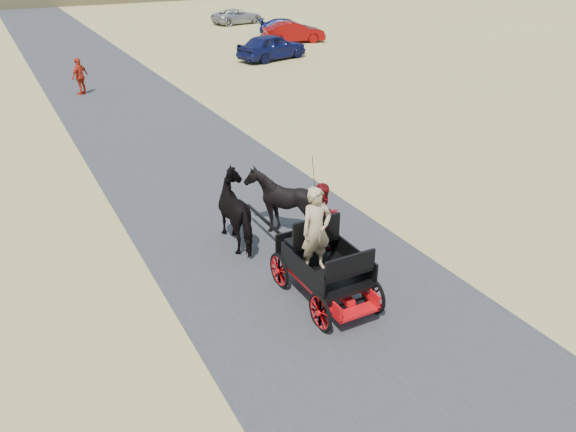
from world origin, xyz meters
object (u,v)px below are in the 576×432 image
carriage (324,282)px  car_b (294,32)px  pedestrian (80,76)px  car_c (287,27)px  horse_right (281,202)px  car_a (272,47)px  horse_left (241,211)px  car_d (237,16)px

carriage → car_b: bearing=62.4°
pedestrian → car_c: (16.97, 11.02, -0.26)m
horse_right → car_b: (14.01, 24.81, -0.14)m
horse_right → car_a: horse_right is taller
horse_right → pedestrian: bearing=-83.5°
car_c → carriage: bearing=-172.7°
horse_left → car_b: (15.11, 24.81, -0.14)m
horse_right → car_b: size_ratio=0.40×
horse_left → car_d: horse_left is taller
horse_right → car_d: size_ratio=0.38×
car_a → car_d: (4.39, 15.26, -0.15)m
car_d → horse_right: bearing=147.9°
carriage → car_a: size_ratio=0.53×
pedestrian → car_a: bearing=155.2°
carriage → car_d: (14.81, 38.32, 0.26)m
car_d → carriage: bearing=148.7°
pedestrian → car_b: pedestrian is taller
carriage → horse_left: size_ratio=1.20×
horse_left → car_a: size_ratio=0.44×
horse_right → car_d: 38.09m
car_a → car_b: car_a is taller
carriage → horse_left: (-0.55, 3.00, 0.49)m
horse_right → carriage: bearing=79.6°
horse_right → car_a: (9.87, 20.06, -0.08)m
carriage → car_d: 41.09m
horse_left → car_b: bearing=-121.3°
carriage → horse_right: (0.55, 3.00, 0.49)m
horse_left → car_d: 38.52m
horse_right → pedestrian: (-1.91, 16.85, 0.01)m
car_b → car_d: (0.25, 10.51, -0.09)m
carriage → car_c: bearing=63.2°
car_b → horse_right: bearing=163.8°
pedestrian → car_b: bearing=166.5°
carriage → car_d: size_ratio=0.54×
car_b → car_c: car_b is taller
horse_left → horse_right: bearing=-180.0°
horse_right → pedestrian: size_ratio=0.98×
car_a → car_c: (5.19, 7.81, -0.17)m
carriage → car_a: car_a is taller
carriage → car_a: (10.42, 23.06, 0.41)m
horse_left → car_c: 32.22m
car_c → horse_left: bearing=-176.0°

